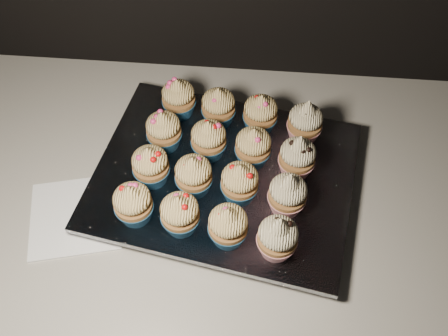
{
  "coord_description": "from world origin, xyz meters",
  "views": [
    {
      "loc": [
        0.22,
        1.2,
        1.64
      ],
      "look_at": [
        0.17,
        1.7,
        0.95
      ],
      "focal_mm": 40.0,
      "sensor_mm": 36.0,
      "label": 1
    }
  ],
  "objects": [
    {
      "name": "cabinet",
      "position": [
        0.0,
        1.7,
        0.43
      ],
      "size": [
        2.4,
        0.6,
        0.86
      ],
      "primitive_type": "cube",
      "color": "black",
      "rests_on": "ground"
    },
    {
      "name": "worktop",
      "position": [
        0.0,
        1.7,
        0.88
      ],
      "size": [
        2.44,
        0.64,
        0.04
      ],
      "primitive_type": "cube",
      "color": "beige",
      "rests_on": "cabinet"
    },
    {
      "name": "napkin",
      "position": [
        -0.07,
        1.61,
        0.9
      ],
      "size": [
        0.18,
        0.18,
        0.0
      ],
      "primitive_type": "cube",
      "rotation": [
        0.0,
        0.0,
        0.24
      ],
      "color": "white",
      "rests_on": "worktop"
    },
    {
      "name": "baking_tray",
      "position": [
        0.17,
        1.7,
        0.91
      ],
      "size": [
        0.45,
        0.38,
        0.02
      ],
      "primitive_type": "cube",
      "rotation": [
        0.0,
        0.0,
        -0.17
      ],
      "color": "black",
      "rests_on": "worktop"
    },
    {
      "name": "foil_lining",
      "position": [
        0.17,
        1.7,
        0.93
      ],
      "size": [
        0.49,
        0.41,
        0.01
      ],
      "primitive_type": "cube",
      "rotation": [
        0.0,
        0.0,
        -0.17
      ],
      "color": "silver",
      "rests_on": "baking_tray"
    },
    {
      "name": "cupcake_0",
      "position": [
        0.04,
        1.6,
        0.97
      ],
      "size": [
        0.06,
        0.06,
        0.08
      ],
      "color": "#1A507C",
      "rests_on": "foil_lining"
    },
    {
      "name": "cupcake_1",
      "position": [
        0.11,
        1.59,
        0.97
      ],
      "size": [
        0.06,
        0.06,
        0.08
      ],
      "color": "#1A507C",
      "rests_on": "foil_lining"
    },
    {
      "name": "cupcake_2",
      "position": [
        0.19,
        1.58,
        0.97
      ],
      "size": [
        0.06,
        0.06,
        0.08
      ],
      "color": "#1A507C",
      "rests_on": "foil_lining"
    },
    {
      "name": "cupcake_3",
      "position": [
        0.27,
        1.56,
        0.97
      ],
      "size": [
        0.06,
        0.06,
        0.1
      ],
      "color": "#A5162B",
      "rests_on": "foil_lining"
    },
    {
      "name": "cupcake_4",
      "position": [
        0.05,
        1.68,
        0.97
      ],
      "size": [
        0.06,
        0.06,
        0.08
      ],
      "color": "#1A507C",
      "rests_on": "foil_lining"
    },
    {
      "name": "cupcake_5",
      "position": [
        0.13,
        1.67,
        0.97
      ],
      "size": [
        0.06,
        0.06,
        0.08
      ],
      "color": "#1A507C",
      "rests_on": "foil_lining"
    },
    {
      "name": "cupcake_6",
      "position": [
        0.2,
        1.66,
        0.97
      ],
      "size": [
        0.06,
        0.06,
        0.08
      ],
      "color": "#1A507C",
      "rests_on": "foil_lining"
    },
    {
      "name": "cupcake_7",
      "position": [
        0.28,
        1.64,
        0.97
      ],
      "size": [
        0.06,
        0.06,
        0.1
      ],
      "color": "#A5162B",
      "rests_on": "foil_lining"
    },
    {
      "name": "cupcake_8",
      "position": [
        0.06,
        1.76,
        0.97
      ],
      "size": [
        0.06,
        0.06,
        0.08
      ],
      "color": "#1A507C",
      "rests_on": "foil_lining"
    },
    {
      "name": "cupcake_9",
      "position": [
        0.14,
        1.74,
        0.97
      ],
      "size": [
        0.06,
        0.06,
        0.08
      ],
      "color": "#1A507C",
      "rests_on": "foil_lining"
    },
    {
      "name": "cupcake_10",
      "position": [
        0.22,
        1.73,
        0.97
      ],
      "size": [
        0.06,
        0.06,
        0.08
      ],
      "color": "#1A507C",
      "rests_on": "foil_lining"
    },
    {
      "name": "cupcake_11",
      "position": [
        0.3,
        1.72,
        0.97
      ],
      "size": [
        0.06,
        0.06,
        0.1
      ],
      "color": "#A5162B",
      "rests_on": "foil_lining"
    },
    {
      "name": "cupcake_12",
      "position": [
        0.08,
        1.84,
        0.97
      ],
      "size": [
        0.06,
        0.06,
        0.08
      ],
      "color": "#1A507C",
      "rests_on": "foil_lining"
    },
    {
      "name": "cupcake_13",
      "position": [
        0.15,
        1.82,
        0.97
      ],
      "size": [
        0.06,
        0.06,
        0.08
      ],
      "color": "#1A507C",
      "rests_on": "foil_lining"
    },
    {
      "name": "cupcake_14",
      "position": [
        0.23,
        1.81,
        0.97
      ],
      "size": [
        0.06,
        0.06,
        0.08
      ],
      "color": "#1A507C",
      "rests_on": "foil_lining"
    },
    {
      "name": "cupcake_15",
      "position": [
        0.31,
        1.8,
        0.97
      ],
      "size": [
        0.06,
        0.06,
        0.1
      ],
      "color": "#A5162B",
      "rests_on": "foil_lining"
    }
  ]
}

